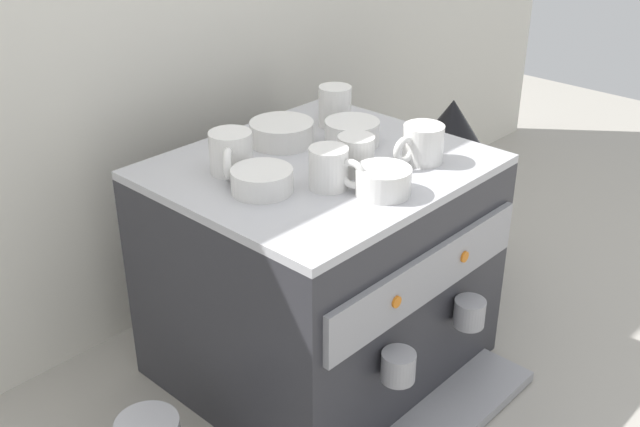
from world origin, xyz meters
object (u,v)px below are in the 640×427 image
ceramic_cup_0 (335,105)px  ceramic_cup_4 (231,153)px  ceramic_bowl_3 (383,182)px  espresso_machine (322,269)px  ceramic_cup_3 (353,155)px  ceramic_bowl_1 (352,133)px  ceramic_cup_1 (331,168)px  ceramic_bowl_2 (282,133)px  ceramic_bowl_0 (262,181)px  ceramic_cup_2 (422,144)px  coffee_grinder (447,189)px

ceramic_cup_0 → ceramic_cup_4: ceramic_cup_0 is taller
ceramic_cup_4 → ceramic_bowl_3: (0.11, -0.24, -0.01)m
espresso_machine → ceramic_cup_3: size_ratio=6.93×
ceramic_cup_0 → ceramic_bowl_3: bearing=-124.1°
ceramic_bowl_3 → ceramic_cup_4: bearing=114.7°
ceramic_cup_0 → ceramic_bowl_1: (-0.05, -0.09, -0.02)m
ceramic_cup_1 → ceramic_bowl_2: ceramic_cup_1 is taller
ceramic_cup_0 → ceramic_bowl_0: bearing=-158.8°
espresso_machine → ceramic_cup_4: (-0.13, 0.09, 0.25)m
ceramic_cup_1 → ceramic_bowl_0: ceramic_cup_1 is taller
ceramic_cup_2 → ceramic_cup_1: bearing=166.7°
ceramic_cup_3 → ceramic_cup_0: bearing=49.7°
ceramic_cup_3 → coffee_grinder: (0.44, 0.09, -0.25)m
ceramic_cup_3 → coffee_grinder: bearing=12.0°
ceramic_cup_3 → ceramic_bowl_1: 0.13m
ceramic_cup_2 → ceramic_bowl_3: (-0.15, -0.03, -0.01)m
ceramic_cup_1 → ceramic_cup_2: 0.19m
ceramic_cup_1 → ceramic_cup_3: size_ratio=1.20×
ceramic_cup_4 → coffee_grinder: size_ratio=0.23×
ceramic_bowl_0 → ceramic_bowl_1: ceramic_bowl_1 is taller
coffee_grinder → ceramic_cup_1: bearing=-168.3°
ceramic_bowl_0 → ceramic_bowl_2: size_ratio=0.85×
espresso_machine → coffee_grinder: espresso_machine is taller
ceramic_cup_3 → ceramic_cup_4: (-0.14, 0.15, 0.00)m
espresso_machine → coffee_grinder: size_ratio=1.37×
espresso_machine → ceramic_cup_0: ceramic_cup_0 is taller
ceramic_bowl_2 → coffee_grinder: (0.43, -0.09, -0.23)m
ceramic_cup_1 → ceramic_bowl_0: size_ratio=1.00×
espresso_machine → ceramic_bowl_3: 0.28m
ceramic_cup_3 → ceramic_bowl_1: bearing=41.7°
ceramic_bowl_1 → ceramic_bowl_3: bearing=-126.0°
espresso_machine → ceramic_bowl_1: ceramic_bowl_1 is taller
ceramic_bowl_0 → ceramic_cup_2: bearing=-23.3°
ceramic_cup_0 → ceramic_cup_4: 0.29m
espresso_machine → ceramic_cup_1: ceramic_cup_1 is taller
ceramic_bowl_1 → ceramic_cup_3: bearing=-138.3°
ceramic_bowl_3 → ceramic_cup_3: bearing=71.5°
ceramic_cup_2 → ceramic_bowl_1: size_ratio=1.07×
espresso_machine → ceramic_cup_1: bearing=-129.1°
ceramic_cup_2 → ceramic_cup_3: ceramic_cup_2 is taller
ceramic_cup_0 → ceramic_cup_2: (-0.04, -0.23, -0.01)m
ceramic_bowl_0 → ceramic_bowl_1: 0.25m
ceramic_cup_1 → ceramic_cup_3: bearing=9.8°
ceramic_cup_4 → ceramic_bowl_2: (0.15, 0.03, -0.02)m
ceramic_bowl_2 → ceramic_bowl_0: bearing=-143.3°
espresso_machine → ceramic_bowl_3: (-0.02, -0.15, 0.24)m
ceramic_cup_3 → ceramic_bowl_2: (0.01, 0.18, -0.01)m
ceramic_cup_1 → ceramic_cup_3: ceramic_cup_1 is taller
ceramic_cup_1 → ceramic_cup_4: 0.18m
ceramic_cup_1 → ceramic_cup_2: bearing=-13.3°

